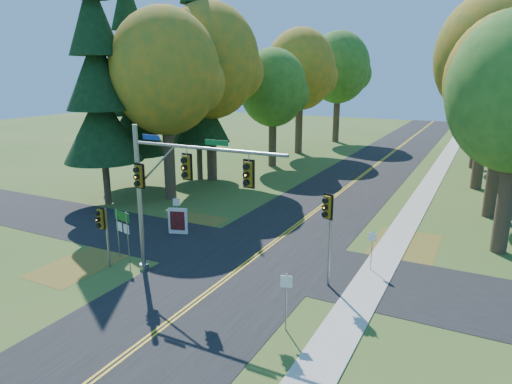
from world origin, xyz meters
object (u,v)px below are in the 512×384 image
at_px(route_sign_cluster, 122,225).
at_px(info_kiosk, 178,221).
at_px(east_signal_pole, 328,217).
at_px(traffic_mast, 171,184).

relative_size(route_sign_cluster, info_kiosk, 1.67).
xyz_separation_m(east_signal_pole, route_sign_cluster, (-10.41, -1.80, -1.45)).
bearing_deg(route_sign_cluster, info_kiosk, 102.16).
bearing_deg(east_signal_pole, traffic_mast, -139.28).
bearing_deg(info_kiosk, route_sign_cluster, -110.79).
height_order(traffic_mast, info_kiosk, traffic_mast).
relative_size(traffic_mast, east_signal_pole, 1.80).
relative_size(east_signal_pole, route_sign_cluster, 1.64).
height_order(traffic_mast, route_sign_cluster, traffic_mast).
height_order(east_signal_pole, route_sign_cluster, east_signal_pole).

